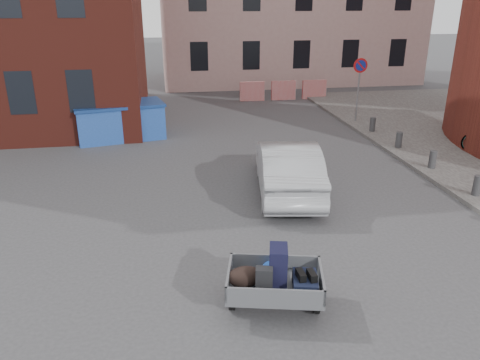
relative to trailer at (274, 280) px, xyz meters
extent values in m
plane|color=#38383A|center=(0.47, 2.61, -0.61)|extent=(120.00, 120.00, 0.00)
cylinder|color=gray|center=(6.47, 12.11, 0.81)|extent=(0.07, 0.07, 2.60)
cylinder|color=red|center=(6.47, 12.09, 1.86)|extent=(0.60, 0.03, 0.60)
cylinder|color=navy|center=(6.47, 12.07, 1.86)|extent=(0.44, 0.03, 0.44)
cylinder|color=#3A3A3D|center=(6.47, 3.81, -0.21)|extent=(0.22, 0.22, 0.55)
cylinder|color=#3A3A3D|center=(6.47, 6.01, -0.21)|extent=(0.22, 0.22, 0.55)
cylinder|color=#3A3A3D|center=(6.47, 8.21, -0.21)|extent=(0.22, 0.22, 0.55)
cylinder|color=#3A3A3D|center=(6.47, 10.41, -0.21)|extent=(0.22, 0.22, 0.55)
cube|color=red|center=(2.97, 17.61, -0.11)|extent=(1.30, 0.18, 1.00)
cube|color=red|center=(4.67, 17.61, -0.11)|extent=(1.30, 0.18, 1.00)
cube|color=red|center=(6.37, 17.61, -0.11)|extent=(1.30, 0.18, 1.00)
cylinder|color=black|center=(-0.69, 0.16, -0.39)|extent=(0.20, 0.45, 0.44)
cylinder|color=black|center=(0.71, -0.16, -0.39)|extent=(0.20, 0.45, 0.44)
cube|color=slate|center=(0.01, 0.00, -0.15)|extent=(1.81, 1.43, 0.08)
cube|color=slate|center=(-0.75, 0.17, 0.03)|extent=(0.29, 1.08, 0.28)
cube|color=slate|center=(0.77, -0.18, 0.03)|extent=(0.29, 1.08, 0.28)
cube|color=slate|center=(0.13, 0.51, 0.03)|extent=(1.57, 0.40, 0.28)
cube|color=slate|center=(-0.11, -0.52, 0.03)|extent=(1.57, 0.40, 0.28)
cube|color=slate|center=(0.21, 0.87, -0.21)|extent=(0.24, 0.70, 0.06)
cube|color=black|center=(0.07, 0.04, 0.24)|extent=(0.39, 0.51, 0.70)
cube|color=black|center=(0.48, -0.21, 0.02)|extent=(0.53, 0.67, 0.25)
ellipsoid|color=black|center=(-0.49, 0.06, 0.07)|extent=(0.67, 0.49, 0.36)
cube|color=black|center=(-0.22, -0.20, 0.13)|extent=(0.31, 0.24, 0.48)
ellipsoid|color=#1643A7|center=(0.04, 0.35, 0.01)|extent=(0.42, 0.37, 0.24)
cube|color=black|center=(0.39, -0.24, 0.21)|extent=(0.12, 0.27, 0.13)
cube|color=black|center=(0.56, -0.28, 0.21)|extent=(0.12, 0.27, 0.13)
cube|color=#234CA6|center=(-3.36, 11.39, 0.03)|extent=(3.43, 2.22, 1.27)
cube|color=navy|center=(-3.36, 11.39, 0.71)|extent=(3.56, 2.34, 0.11)
imported|color=#9B9EA2|center=(1.59, 5.16, 0.12)|extent=(2.19, 4.62, 1.46)
camera|label=1|loc=(-1.67, -6.57, 4.44)|focal=35.00mm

